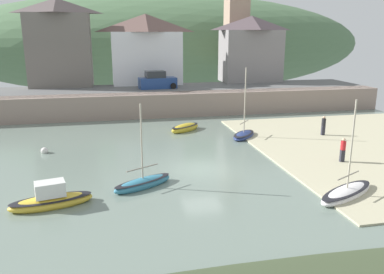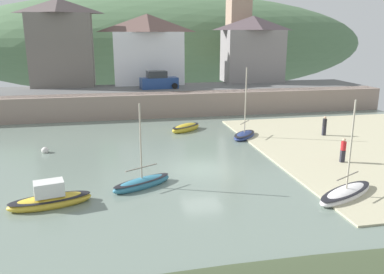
{
  "view_description": "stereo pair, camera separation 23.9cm",
  "coord_description": "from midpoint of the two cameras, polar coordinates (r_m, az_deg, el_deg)",
  "views": [
    {
      "loc": [
        -5.46,
        -22.82,
        8.24
      ],
      "look_at": [
        -0.03,
        3.0,
        1.32
      ],
      "focal_mm": 36.63,
      "sensor_mm": 36.0,
      "label": 1
    },
    {
      "loc": [
        -5.23,
        -22.86,
        8.24
      ],
      "look_at": [
        -0.03,
        3.0,
        1.32
      ],
      "focal_mm": 36.63,
      "sensor_mm": 36.0,
      "label": 2
    }
  ],
  "objects": [
    {
      "name": "quay_seawall",
      "position": [
        41.27,
        -4.3,
        5.07
      ],
      "size": [
        48.0,
        9.4,
        2.4
      ],
      "color": "gray",
      "rests_on": "ground"
    },
    {
      "name": "waterfront_building_centre",
      "position": [
        48.27,
        -6.82,
        12.64
      ],
      "size": [
        8.44,
        4.5,
        8.19
      ],
      "color": "white",
      "rests_on": "ground"
    },
    {
      "name": "waterfront_building_left",
      "position": [
        48.36,
        -18.88,
        12.91
      ],
      "size": [
        7.24,
        4.76,
        9.78
      ],
      "color": "slate",
      "rests_on": "ground"
    },
    {
      "name": "person_on_slipway",
      "position": [
        34.27,
        18.42,
        1.72
      ],
      "size": [
        0.34,
        0.34,
        1.62
      ],
      "color": "#282833",
      "rests_on": "ground"
    },
    {
      "name": "person_near_water",
      "position": [
        27.45,
        20.89,
        -1.61
      ],
      "size": [
        0.34,
        0.34,
        1.62
      ],
      "color": "#282833",
      "rests_on": "ground"
    },
    {
      "name": "sailboat_nearest_shore",
      "position": [
        22.09,
        -7.47,
        -6.64
      ],
      "size": [
        3.67,
        2.63,
        4.86
      ],
      "rotation": [
        0.0,
        0.0,
        0.51
      ],
      "color": "teal",
      "rests_on": "ground"
    },
    {
      "name": "church_with_spire",
      "position": [
        54.8,
        6.41,
        17.65
      ],
      "size": [
        3.0,
        3.0,
        16.95
      ],
      "color": "tan",
      "rests_on": "ground"
    },
    {
      "name": "fishing_boat_green",
      "position": [
        32.48,
        7.34,
        0.32
      ],
      "size": [
        3.04,
        3.26,
        5.86
      ],
      "rotation": [
        0.0,
        0.0,
        0.87
      ],
      "color": "navy",
      "rests_on": "ground"
    },
    {
      "name": "parked_car_near_slipway",
      "position": [
        44.12,
        -5.26,
        8.09
      ],
      "size": [
        4.27,
        2.18,
        1.95
      ],
      "rotation": [
        0.0,
        0.0,
        0.12
      ],
      "color": "navy",
      "rests_on": "ground"
    },
    {
      "name": "ground",
      "position": [
        16.95,
        13.6,
        -14.21
      ],
      "size": [
        48.0,
        41.0,
        0.61
      ],
      "color": "slate"
    },
    {
      "name": "sailboat_blue_trim",
      "position": [
        20.79,
        -20.14,
        -8.57
      ],
      "size": [
        4.19,
        2.15,
        1.44
      ],
      "rotation": [
        0.0,
        0.0,
        0.22
      ],
      "color": "gold",
      "rests_on": "ground"
    },
    {
      "name": "hillside_backdrop",
      "position": [
        78.69,
        -4.75,
        13.38
      ],
      "size": [
        80.0,
        44.0,
        18.53
      ],
      "color": "#4F704C",
      "rests_on": "ground"
    },
    {
      "name": "dinghy_open_wooden",
      "position": [
        22.15,
        21.3,
        -7.55
      ],
      "size": [
        4.48,
        3.17,
        5.29
      ],
      "rotation": [
        0.0,
        0.0,
        0.5
      ],
      "color": "white",
      "rests_on": "ground"
    },
    {
      "name": "waterfront_building_right",
      "position": [
        51.19,
        8.42,
        12.63
      ],
      "size": [
        7.57,
        4.67,
        8.1
      ],
      "color": "gray",
      "rests_on": "ground"
    },
    {
      "name": "sailboat_tall_mast",
      "position": [
        34.53,
        -1.22,
        1.33
      ],
      "size": [
        3.29,
        2.9,
        0.82
      ],
      "rotation": [
        0.0,
        0.0,
        0.66
      ],
      "color": "gold",
      "rests_on": "ground"
    },
    {
      "name": "mooring_buoy",
      "position": [
        30.02,
        -20.9,
        -1.91
      ],
      "size": [
        0.52,
        0.52,
        0.52
      ],
      "color": "silver",
      "rests_on": "ground"
    }
  ]
}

